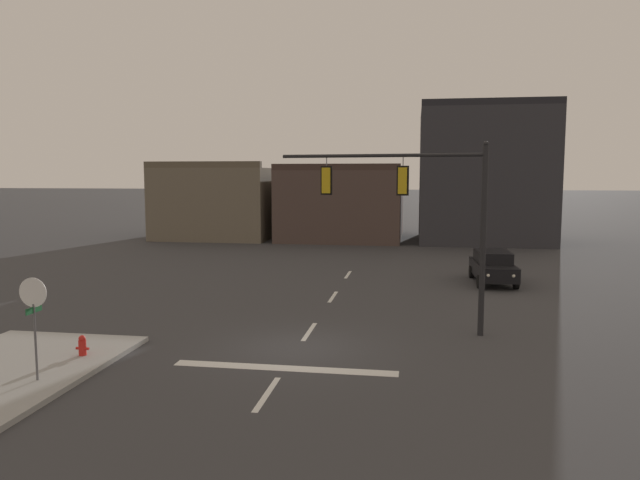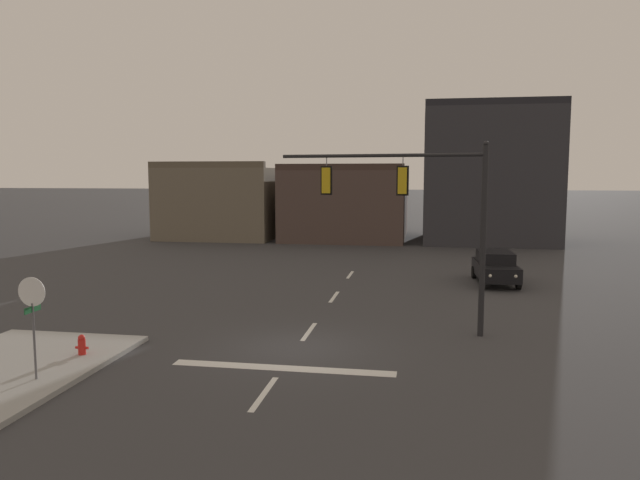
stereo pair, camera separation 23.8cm
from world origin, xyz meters
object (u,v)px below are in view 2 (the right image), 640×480
object	(u,v)px
stop_sign	(32,303)
car_lot_nearside	(495,266)
signal_mast_near_side	(420,203)
fire_hydrant	(82,348)

from	to	relation	value
stop_sign	car_lot_nearside	size ratio (longest dim) A/B	0.63
signal_mast_near_side	car_lot_nearside	world-z (taller)	signal_mast_near_side
stop_sign	car_lot_nearside	distance (m)	21.74
stop_sign	fire_hydrant	world-z (taller)	stop_sign
car_lot_nearside	fire_hydrant	distance (m)	20.07
signal_mast_near_side	fire_hydrant	size ratio (longest dim) A/B	9.48
car_lot_nearside	fire_hydrant	size ratio (longest dim) A/B	6.02
car_lot_nearside	fire_hydrant	world-z (taller)	car_lot_nearside
signal_mast_near_side	car_lot_nearside	distance (m)	11.21
signal_mast_near_side	stop_sign	bearing A→B (deg)	-144.03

